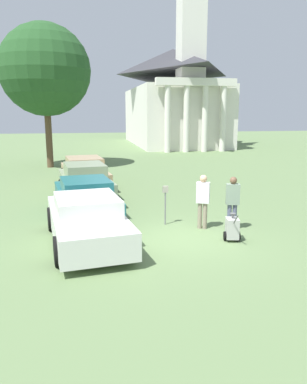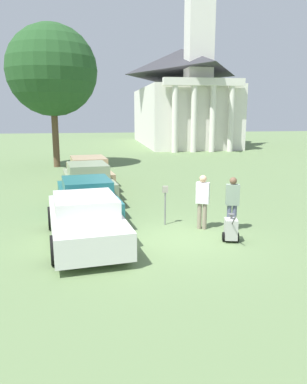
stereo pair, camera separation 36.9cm
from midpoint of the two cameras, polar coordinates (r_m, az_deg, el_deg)
ground_plane at (r=11.49m, az=3.21°, el=-7.02°), size 120.00×120.00×0.00m
parked_car_white at (r=11.10m, az=-11.08°, el=-4.25°), size 2.54×5.06×1.43m
parked_car_teal at (r=13.86m, az=-11.06°, el=-1.05°), size 2.46×4.96×1.42m
parked_car_sage at (r=16.72m, az=-11.05°, el=1.41°), size 2.48×5.21×1.58m
parked_car_tan at (r=19.86m, az=-11.04°, el=2.97°), size 2.59×5.48×1.48m
parking_meter at (r=12.57m, az=0.97°, el=-0.89°), size 0.18×0.09×1.34m
person_worker at (r=12.21m, az=6.68°, el=-0.94°), size 0.47×0.38×1.78m
person_supervisor at (r=12.24m, az=11.12°, el=-1.17°), size 0.46×0.31×1.75m
equipment_cart at (r=11.34m, az=10.99°, el=-5.43°), size 0.52×1.00×1.00m
church at (r=44.82m, az=2.86°, el=14.88°), size 9.30×18.70×25.44m
shade_tree at (r=26.95m, az=-16.60°, el=17.34°), size 6.00×6.00×9.46m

